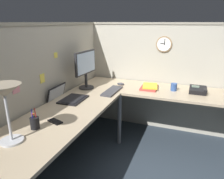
{
  "coord_description": "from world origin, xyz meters",
  "views": [
    {
      "loc": [
        -2.26,
        -0.65,
        1.58
      ],
      "look_at": [
        0.05,
        0.22,
        0.79
      ],
      "focal_mm": 34.01,
      "sensor_mm": 36.0,
      "label": 1
    }
  ],
  "objects_px": {
    "desk_lamp_dome": "(5,96)",
    "office_phone": "(198,90)",
    "cell_phone": "(55,121)",
    "laptop": "(66,97)",
    "pen_cup": "(35,123)",
    "monitor": "(86,67)",
    "wall_clock": "(164,44)",
    "book_stack": "(149,87)",
    "keyboard": "(112,91)",
    "coffee_mug": "(174,87)",
    "computer_mouse": "(121,84)"
  },
  "relations": [
    {
      "from": "laptop",
      "to": "desk_lamp_dome",
      "type": "distance_m",
      "value": 1.0
    },
    {
      "from": "keyboard",
      "to": "wall_clock",
      "type": "distance_m",
      "value": 1.01
    },
    {
      "from": "pen_cup",
      "to": "wall_clock",
      "type": "bearing_deg",
      "value": -23.3
    },
    {
      "from": "computer_mouse",
      "to": "coffee_mug",
      "type": "relative_size",
      "value": 1.08
    },
    {
      "from": "office_phone",
      "to": "coffee_mug",
      "type": "xyz_separation_m",
      "value": [
        0.0,
        0.3,
        0.01
      ]
    },
    {
      "from": "desk_lamp_dome",
      "to": "laptop",
      "type": "bearing_deg",
      "value": 7.55
    },
    {
      "from": "cell_phone",
      "to": "wall_clock",
      "type": "xyz_separation_m",
      "value": [
        1.65,
        -0.7,
        0.55
      ]
    },
    {
      "from": "laptop",
      "to": "pen_cup",
      "type": "relative_size",
      "value": 2.16
    },
    {
      "from": "pen_cup",
      "to": "cell_phone",
      "type": "relative_size",
      "value": 1.25
    },
    {
      "from": "book_stack",
      "to": "pen_cup",
      "type": "bearing_deg",
      "value": 155.15
    },
    {
      "from": "laptop",
      "to": "office_phone",
      "type": "bearing_deg",
      "value": -61.72
    },
    {
      "from": "desk_lamp_dome",
      "to": "office_phone",
      "type": "relative_size",
      "value": 2.15
    },
    {
      "from": "office_phone",
      "to": "computer_mouse",
      "type": "bearing_deg",
      "value": 90.1
    },
    {
      "from": "pen_cup",
      "to": "computer_mouse",
      "type": "bearing_deg",
      "value": -10.1
    },
    {
      "from": "office_phone",
      "to": "wall_clock",
      "type": "height_order",
      "value": "wall_clock"
    },
    {
      "from": "monitor",
      "to": "computer_mouse",
      "type": "bearing_deg",
      "value": -51.55
    },
    {
      "from": "laptop",
      "to": "office_phone",
      "type": "xyz_separation_m",
      "value": [
        0.77,
        -1.43,
        0.01
      ]
    },
    {
      "from": "monitor",
      "to": "wall_clock",
      "type": "relative_size",
      "value": 2.27
    },
    {
      "from": "coffee_mug",
      "to": "pen_cup",
      "type": "bearing_deg",
      "value": 146.26
    },
    {
      "from": "book_stack",
      "to": "coffee_mug",
      "type": "relative_size",
      "value": 3.15
    },
    {
      "from": "monitor",
      "to": "laptop",
      "type": "relative_size",
      "value": 1.28
    },
    {
      "from": "monitor",
      "to": "coffee_mug",
      "type": "xyz_separation_m",
      "value": [
        0.31,
        -1.11,
        -0.25
      ]
    },
    {
      "from": "laptop",
      "to": "keyboard",
      "type": "bearing_deg",
      "value": -42.34
    },
    {
      "from": "monitor",
      "to": "keyboard",
      "type": "height_order",
      "value": "monitor"
    },
    {
      "from": "desk_lamp_dome",
      "to": "cell_phone",
      "type": "height_order",
      "value": "desk_lamp_dome"
    },
    {
      "from": "monitor",
      "to": "wall_clock",
      "type": "xyz_separation_m",
      "value": [
        0.64,
        -0.9,
        0.26
      ]
    },
    {
      "from": "desk_lamp_dome",
      "to": "monitor",
      "type": "bearing_deg",
      "value": 4.04
    },
    {
      "from": "keyboard",
      "to": "desk_lamp_dome",
      "type": "height_order",
      "value": "desk_lamp_dome"
    },
    {
      "from": "laptop",
      "to": "book_stack",
      "type": "distance_m",
      "value": 1.12
    },
    {
      "from": "laptop",
      "to": "desk_lamp_dome",
      "type": "bearing_deg",
      "value": -172.45
    },
    {
      "from": "keyboard",
      "to": "cell_phone",
      "type": "height_order",
      "value": "keyboard"
    },
    {
      "from": "cell_phone",
      "to": "coffee_mug",
      "type": "height_order",
      "value": "coffee_mug"
    },
    {
      "from": "monitor",
      "to": "book_stack",
      "type": "xyz_separation_m",
      "value": [
        0.29,
        -0.8,
        -0.27
      ]
    },
    {
      "from": "cell_phone",
      "to": "book_stack",
      "type": "relative_size",
      "value": 0.48
    },
    {
      "from": "monitor",
      "to": "laptop",
      "type": "bearing_deg",
      "value": 176.9
    },
    {
      "from": "laptop",
      "to": "office_phone",
      "type": "distance_m",
      "value": 1.63
    },
    {
      "from": "pen_cup",
      "to": "wall_clock",
      "type": "height_order",
      "value": "wall_clock"
    },
    {
      "from": "book_stack",
      "to": "wall_clock",
      "type": "bearing_deg",
      "value": -16.56
    },
    {
      "from": "computer_mouse",
      "to": "wall_clock",
      "type": "relative_size",
      "value": 0.47
    },
    {
      "from": "keyboard",
      "to": "office_phone",
      "type": "distance_m",
      "value": 1.08
    },
    {
      "from": "laptop",
      "to": "wall_clock",
      "type": "bearing_deg",
      "value": -39.93
    },
    {
      "from": "office_phone",
      "to": "wall_clock",
      "type": "xyz_separation_m",
      "value": [
        0.34,
        0.5,
        0.52
      ]
    },
    {
      "from": "desk_lamp_dome",
      "to": "coffee_mug",
      "type": "bearing_deg",
      "value": -30.64
    },
    {
      "from": "desk_lamp_dome",
      "to": "office_phone",
      "type": "height_order",
      "value": "desk_lamp_dome"
    },
    {
      "from": "laptop",
      "to": "book_stack",
      "type": "bearing_deg",
      "value": -47.5
    },
    {
      "from": "cell_phone",
      "to": "laptop",
      "type": "bearing_deg",
      "value": 42.23
    },
    {
      "from": "book_stack",
      "to": "desk_lamp_dome",
      "type": "bearing_deg",
      "value": 157.49
    },
    {
      "from": "keyboard",
      "to": "laptop",
      "type": "bearing_deg",
      "value": 138.62
    },
    {
      "from": "office_phone",
      "to": "keyboard",
      "type": "bearing_deg",
      "value": 107.7
    },
    {
      "from": "keyboard",
      "to": "desk_lamp_dome",
      "type": "xyz_separation_m",
      "value": [
        -1.37,
        0.28,
        0.35
      ]
    }
  ]
}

